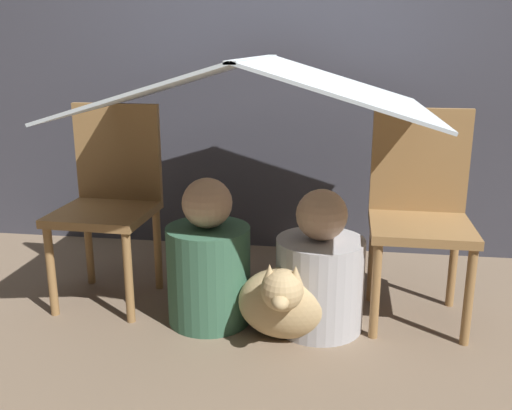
{
  "coord_description": "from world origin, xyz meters",
  "views": [
    {
      "loc": [
        0.33,
        -2.08,
        1.12
      ],
      "look_at": [
        0.0,
        0.18,
        0.48
      ],
      "focal_mm": 40.0,
      "sensor_mm": 36.0,
      "label": 1
    }
  ],
  "objects_px": {
    "person_front": "(209,264)",
    "dog": "(285,301)",
    "person_second": "(320,274)",
    "chair_left": "(110,195)",
    "chair_right": "(420,207)"
  },
  "relations": [
    {
      "from": "dog",
      "to": "person_front",
      "type": "bearing_deg",
      "value": 160.18
    },
    {
      "from": "chair_left",
      "to": "dog",
      "type": "distance_m",
      "value": 0.93
    },
    {
      "from": "chair_right",
      "to": "person_second",
      "type": "height_order",
      "value": "chair_right"
    },
    {
      "from": "chair_left",
      "to": "dog",
      "type": "relative_size",
      "value": 2.32
    },
    {
      "from": "chair_right",
      "to": "person_front",
      "type": "relative_size",
      "value": 1.42
    },
    {
      "from": "chair_left",
      "to": "person_front",
      "type": "relative_size",
      "value": 1.42
    },
    {
      "from": "person_front",
      "to": "dog",
      "type": "distance_m",
      "value": 0.36
    },
    {
      "from": "person_front",
      "to": "person_second",
      "type": "xyz_separation_m",
      "value": [
        0.46,
        0.01,
        -0.02
      ]
    },
    {
      "from": "person_front",
      "to": "dog",
      "type": "xyz_separation_m",
      "value": [
        0.33,
        -0.12,
        -0.09
      ]
    },
    {
      "from": "chair_right",
      "to": "dog",
      "type": "distance_m",
      "value": 0.69
    },
    {
      "from": "person_front",
      "to": "dog",
      "type": "height_order",
      "value": "person_front"
    },
    {
      "from": "chair_right",
      "to": "dog",
      "type": "bearing_deg",
      "value": -148.58
    },
    {
      "from": "chair_left",
      "to": "person_second",
      "type": "distance_m",
      "value": 0.99
    },
    {
      "from": "person_second",
      "to": "dog",
      "type": "xyz_separation_m",
      "value": [
        -0.13,
        -0.13,
        -0.07
      ]
    },
    {
      "from": "person_second",
      "to": "person_front",
      "type": "bearing_deg",
      "value": -179.15
    }
  ]
}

